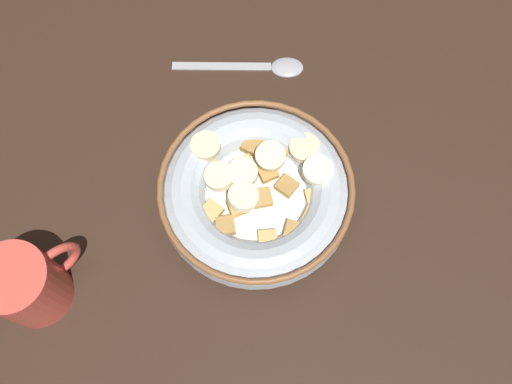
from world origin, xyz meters
The scene contains 4 objects.
ground_plane centered at (0.00, 0.00, -1.00)cm, with size 92.32×92.32×2.00cm, color #332116.
cereal_bowl centered at (0.02, 0.05, 2.54)cm, with size 19.04×19.04×5.20cm.
spoon centered at (11.61, 11.65, 0.33)cm, with size 12.29×11.30×0.80cm.
coffee_mug centered at (-21.65, 6.65, 3.86)cm, with size 9.04×6.47×7.72cm.
Camera 1 is at (-13.37, -15.17, 54.14)cm, focal length 39.52 mm.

